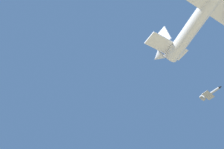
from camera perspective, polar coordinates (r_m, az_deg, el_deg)
chase_jet_trailing at (r=161.84m, az=22.31°, el=-4.23°), size 9.93×14.72×4.00m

